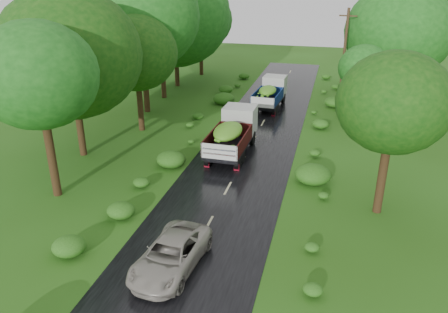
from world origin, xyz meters
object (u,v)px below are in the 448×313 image
(truck_far, at_px, (271,92))
(car, at_px, (171,255))
(utility_pole, at_px, (344,58))
(truck_near, at_px, (233,131))

(truck_far, bearing_deg, car, -87.25)
(car, xyz_separation_m, utility_pole, (6.51, 25.84, 3.78))
(truck_far, height_order, utility_pole, utility_pole)
(truck_far, relative_size, utility_pole, 0.70)
(truck_near, relative_size, truck_far, 1.07)
(truck_near, bearing_deg, truck_far, 86.77)
(car, bearing_deg, utility_pole, 80.76)
(utility_pole, bearing_deg, truck_far, -155.86)
(truck_far, bearing_deg, truck_near, -90.42)
(truck_far, distance_m, car, 24.33)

